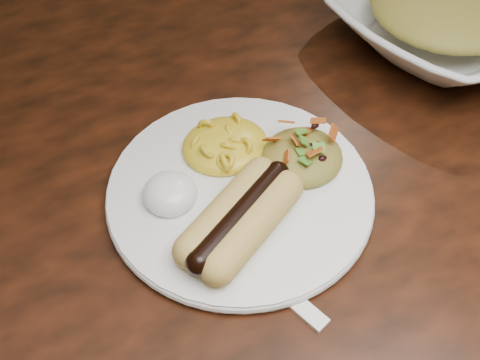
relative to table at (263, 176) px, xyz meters
name	(u,v)px	position (x,y,z in m)	size (l,w,h in m)	color
table	(263,176)	(0.00, 0.00, 0.00)	(1.60, 0.90, 0.75)	#431A0A
plate	(240,191)	(-0.07, -0.08, 0.10)	(0.26, 0.26, 0.01)	white
hotdog	(241,217)	(-0.09, -0.13, 0.12)	(0.12, 0.11, 0.03)	#E2C756
mac_and_cheese	(225,136)	(-0.06, -0.03, 0.12)	(0.09, 0.08, 0.03)	gold
sour_cream	(169,188)	(-0.14, -0.07, 0.12)	(0.05, 0.05, 0.03)	white
taco_salad	(303,151)	(0.00, -0.08, 0.12)	(0.08, 0.08, 0.04)	#B05825
fork	(280,289)	(-0.08, -0.19, 0.09)	(0.02, 0.12, 0.00)	white
serving_bowl	(444,17)	(0.27, 0.04, 0.13)	(0.28, 0.28, 0.07)	silver
bowl_filling	(448,6)	(0.27, 0.04, 0.14)	(0.19, 0.19, 0.05)	#B05825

